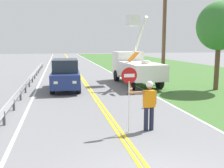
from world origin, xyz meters
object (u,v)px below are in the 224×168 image
(utility_pole_near, at_px, (164,28))
(traffic_cone_mid, at_px, (131,89))
(utility_bucket_truck, at_px, (135,66))
(traffic_cone_lead, at_px, (149,101))
(oncoming_suv_nearest, at_px, (66,74))
(stop_sign_paddle, at_px, (129,85))
(roadside_tree_verge, at_px, (219,26))
(flagger_worker, at_px, (149,102))

(utility_pole_near, distance_m, traffic_cone_mid, 6.28)
(utility_bucket_truck, height_order, traffic_cone_lead, utility_bucket_truck)
(oncoming_suv_nearest, bearing_deg, traffic_cone_lead, -56.75)
(utility_bucket_truck, xyz_separation_m, oncoming_suv_nearest, (-5.39, -1.65, -0.35))
(stop_sign_paddle, bearing_deg, traffic_cone_lead, 59.63)
(stop_sign_paddle, bearing_deg, roadside_tree_verge, 41.14)
(utility_bucket_truck, distance_m, utility_pole_near, 3.61)
(stop_sign_paddle, distance_m, roadside_tree_verge, 11.14)
(flagger_worker, xyz_separation_m, oncoming_suv_nearest, (-2.70, 9.13, 0.01))
(oncoming_suv_nearest, xyz_separation_m, roadside_tree_verge, (10.10, -2.07, 3.21))
(traffic_cone_mid, xyz_separation_m, roadside_tree_verge, (6.21, 0.44, 3.93))
(flagger_worker, relative_size, traffic_cone_lead, 2.61)
(flagger_worker, xyz_separation_m, traffic_cone_mid, (1.19, 6.62, -0.71))
(utility_pole_near, bearing_deg, traffic_cone_mid, -136.38)
(traffic_cone_mid, bearing_deg, utility_pole_near, 43.62)
(traffic_cone_lead, xyz_separation_m, traffic_cone_mid, (0.02, 3.38, 0.00))
(flagger_worker, relative_size, utility_bucket_truck, 0.27)
(traffic_cone_mid, bearing_deg, roadside_tree_verge, 4.09)
(flagger_worker, height_order, utility_pole_near, utility_pole_near)
(utility_pole_near, xyz_separation_m, traffic_cone_lead, (-3.56, -6.76, -3.94))
(roadside_tree_verge, bearing_deg, utility_bucket_truck, 141.67)
(traffic_cone_lead, bearing_deg, flagger_worker, -109.88)
(oncoming_suv_nearest, bearing_deg, roadside_tree_verge, -11.59)
(stop_sign_paddle, distance_m, traffic_cone_lead, 4.07)
(oncoming_suv_nearest, bearing_deg, flagger_worker, -73.55)
(flagger_worker, bearing_deg, utility_bucket_truck, 76.00)
(oncoming_suv_nearest, bearing_deg, traffic_cone_mid, -32.88)
(traffic_cone_lead, distance_m, traffic_cone_mid, 3.38)
(flagger_worker, bearing_deg, oncoming_suv_nearest, 106.45)
(utility_pole_near, bearing_deg, flagger_worker, -115.35)
(utility_bucket_truck, distance_m, traffic_cone_lead, 7.78)
(utility_pole_near, distance_m, traffic_cone_lead, 8.60)
(flagger_worker, height_order, traffic_cone_lead, flagger_worker)
(utility_pole_near, height_order, traffic_cone_mid, utility_pole_near)
(flagger_worker, relative_size, oncoming_suv_nearest, 0.39)
(flagger_worker, xyz_separation_m, stop_sign_paddle, (-0.77, -0.07, 0.66))
(flagger_worker, distance_m, utility_bucket_truck, 11.12)
(traffic_cone_lead, distance_m, roadside_tree_verge, 8.30)
(utility_bucket_truck, relative_size, traffic_cone_mid, 9.79)
(stop_sign_paddle, distance_m, oncoming_suv_nearest, 9.43)
(roadside_tree_verge, bearing_deg, traffic_cone_lead, -148.43)
(oncoming_suv_nearest, xyz_separation_m, utility_pole_near, (7.43, 0.86, 3.22))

